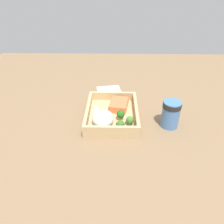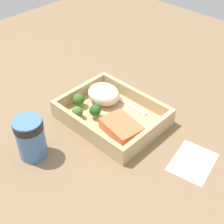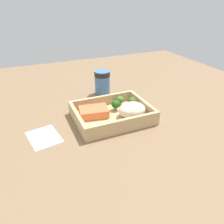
# 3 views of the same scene
# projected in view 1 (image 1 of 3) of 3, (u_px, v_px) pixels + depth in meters

# --- Properties ---
(ground_plane) EXTENTS (1.60, 1.60, 0.02)m
(ground_plane) POSITION_uv_depth(u_px,v_px,m) (112.00, 120.00, 0.88)
(ground_plane) COLOR #826648
(takeout_tray) EXTENTS (0.26, 0.20, 0.01)m
(takeout_tray) POSITION_uv_depth(u_px,v_px,m) (112.00, 116.00, 0.87)
(takeout_tray) COLOR tan
(takeout_tray) RESTS_ON ground_plane
(tray_rim) EXTENTS (0.26, 0.20, 0.04)m
(tray_rim) POSITION_uv_depth(u_px,v_px,m) (112.00, 111.00, 0.86)
(tray_rim) COLOR tan
(tray_rim) RESTS_ON takeout_tray
(salmon_fillet) EXTENTS (0.11, 0.09, 0.03)m
(salmon_fillet) POSITION_uv_depth(u_px,v_px,m) (119.00, 105.00, 0.91)
(salmon_fillet) COLOR #ED7040
(salmon_fillet) RESTS_ON takeout_tray
(mashed_potatoes) EXTENTS (0.10, 0.08, 0.05)m
(mashed_potatoes) POSITION_uv_depth(u_px,v_px,m) (103.00, 119.00, 0.81)
(mashed_potatoes) COLOR beige
(mashed_potatoes) RESTS_ON takeout_tray
(broccoli_floret_1) EXTENTS (0.03, 0.03, 0.04)m
(broccoli_floret_1) POSITION_uv_depth(u_px,v_px,m) (120.00, 125.00, 0.78)
(broccoli_floret_1) COLOR #7EA859
(broccoli_floret_1) RESTS_ON takeout_tray
(broccoli_floret_2) EXTENTS (0.03, 0.03, 0.04)m
(broccoli_floret_2) POSITION_uv_depth(u_px,v_px,m) (130.00, 120.00, 0.81)
(broccoli_floret_2) COLOR #7D9E50
(broccoli_floret_2) RESTS_ON takeout_tray
(broccoli_floret_3) EXTENTS (0.03, 0.03, 0.04)m
(broccoli_floret_3) POSITION_uv_depth(u_px,v_px,m) (121.00, 114.00, 0.83)
(broccoli_floret_3) COLOR #87AA66
(broccoli_floret_3) RESTS_ON takeout_tray
(fork) EXTENTS (0.16, 0.02, 0.00)m
(fork) POSITION_uv_depth(u_px,v_px,m) (95.00, 119.00, 0.85)
(fork) COLOR silver
(fork) RESTS_ON takeout_tray
(paper_cup) EXTENTS (0.07, 0.07, 0.10)m
(paper_cup) POSITION_uv_depth(u_px,v_px,m) (171.00, 113.00, 0.80)
(paper_cup) COLOR #4A77B2
(paper_cup) RESTS_ON ground_plane
(receipt_slip) EXTENTS (0.11, 0.13, 0.00)m
(receipt_slip) POSITION_uv_depth(u_px,v_px,m) (109.00, 90.00, 1.08)
(receipt_slip) COLOR white
(receipt_slip) RESTS_ON ground_plane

